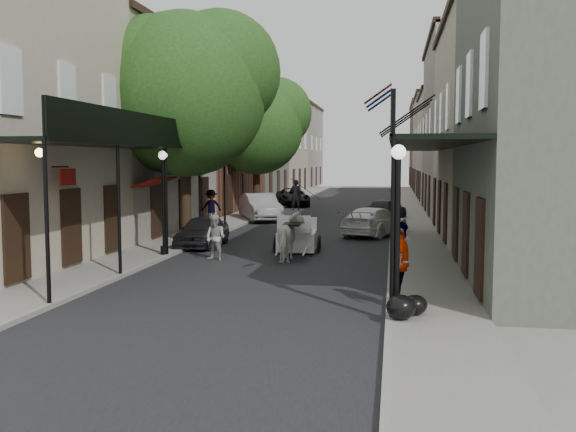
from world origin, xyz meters
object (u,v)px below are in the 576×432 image
at_px(pedestrian_sidewalk_left, 211,207).
at_px(tree_near, 195,88).
at_px(horse, 292,237).
at_px(car_right_far, 386,209).
at_px(car_right_near, 375,222).
at_px(car_left_mid, 260,207).
at_px(carriage, 298,222).
at_px(car_left_far, 293,197).
at_px(lamppost_left, 164,201).
at_px(lamppost_right_far, 395,188).
at_px(tree_far, 262,123).
at_px(pedestrian_walking, 216,238).
at_px(lamppost_right_near, 397,228).
at_px(car_left_near, 202,231).
at_px(pedestrian_sidewalk_right, 401,263).

bearing_deg(pedestrian_sidewalk_left, tree_near, 68.11).
bearing_deg(horse, car_right_far, -104.84).
relative_size(car_right_near, car_right_far, 1.18).
height_order(car_left_mid, car_right_near, car_left_mid).
xyz_separation_m(carriage, car_left_mid, (-3.96, 11.75, -0.30)).
relative_size(car_left_far, car_right_near, 1.10).
relative_size(lamppost_left, lamppost_right_far, 1.00).
bearing_deg(tree_near, tree_far, 90.19).
distance_m(carriage, car_left_far, 24.07).
height_order(carriage, pedestrian_walking, carriage).
distance_m(lamppost_right_near, lamppost_right_far, 20.00).
distance_m(tree_far, horse, 19.45).
height_order(tree_far, lamppost_left, tree_far).
distance_m(lamppost_right_near, car_left_far, 35.23).
bearing_deg(carriage, lamppost_left, -153.49).
bearing_deg(pedestrian_sidewalk_left, tree_far, -132.85).
bearing_deg(tree_far, car_right_far, -17.27).
bearing_deg(car_left_far, pedestrian_walking, -101.03).
height_order(lamppost_right_near, carriage, lamppost_right_near).
relative_size(car_left_mid, car_right_near, 1.05).
xyz_separation_m(lamppost_left, horse, (4.64, 0.00, -1.21)).
relative_size(tree_near, lamppost_right_near, 2.60).
bearing_deg(car_right_near, carriage, 83.90).
height_order(tree_near, tree_far, tree_near).
bearing_deg(carriage, car_left_near, 170.56).
distance_m(car_left_near, car_right_far, 14.63).
height_order(tree_near, pedestrian_sidewalk_left, tree_near).
bearing_deg(lamppost_right_far, pedestrian_sidewalk_left, -173.34).
xyz_separation_m(tree_near, horse, (4.73, -4.18, -5.65)).
bearing_deg(carriage, lamppost_right_near, -74.42).
relative_size(tree_far, pedestrian_sidewalk_right, 4.44).
xyz_separation_m(lamppost_right_far, car_right_far, (-0.50, 3.74, -1.39)).
relative_size(carriage, pedestrian_sidewalk_right, 1.45).
height_order(horse, carriage, carriage).
xyz_separation_m(lamppost_left, car_right_far, (7.70, 15.74, -1.39)).
xyz_separation_m(lamppost_right_far, car_left_mid, (-7.70, 2.36, -1.26)).
bearing_deg(tree_far, horse, -75.26).
distance_m(lamppost_left, car_left_far, 26.39).
xyz_separation_m(pedestrian_sidewalk_right, car_right_far, (-0.60, 22.37, -0.43)).
height_order(tree_near, horse, tree_near).
bearing_deg(car_left_far, lamppost_left, -105.34).
bearing_deg(car_left_far, tree_near, -105.79).
xyz_separation_m(tree_near, car_left_mid, (0.60, 10.18, -5.70)).
xyz_separation_m(lamppost_right_near, car_left_far, (-7.70, 34.35, -1.36)).
relative_size(tree_near, lamppost_left, 2.60).
bearing_deg(car_left_mid, car_right_near, -67.63).
bearing_deg(lamppost_left, car_right_far, 63.93).
height_order(tree_far, lamppost_right_near, tree_far).
distance_m(car_left_near, car_left_mid, 11.36).
height_order(lamppost_right_far, car_right_far, lamppost_right_far).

